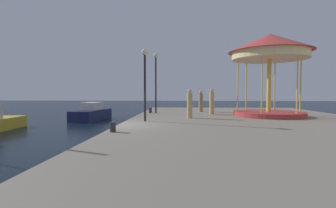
% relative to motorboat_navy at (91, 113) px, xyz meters
% --- Properties ---
extents(ground_plane, '(120.00, 120.00, 0.00)m').
position_rel_motorboat_navy_xyz_m(ground_plane, '(4.82, -9.11, -0.58)').
color(ground_plane, black).
extents(quay_dock, '(14.54, 28.33, 0.80)m').
position_rel_motorboat_navy_xyz_m(quay_dock, '(12.10, -9.11, -0.18)').
color(quay_dock, gray).
rests_on(quay_dock, ground).
extents(motorboat_navy, '(2.42, 4.65, 1.52)m').
position_rel_motorboat_navy_xyz_m(motorboat_navy, '(0.00, 0.00, 0.00)').
color(motorboat_navy, '#19214C').
rests_on(motorboat_navy, ground).
extents(carousel, '(5.46, 5.46, 5.53)m').
position_rel_motorboat_navy_xyz_m(carousel, '(13.86, -4.20, 4.37)').
color(carousel, '#B23333').
rests_on(carousel, quay_dock).
extents(lamp_post_near_edge, '(0.36, 0.36, 4.00)m').
position_rel_motorboat_navy_xyz_m(lamp_post_near_edge, '(5.94, -7.70, 2.98)').
color(lamp_post_near_edge, black).
rests_on(lamp_post_near_edge, quay_dock).
extents(lamp_post_mid_promenade, '(0.36, 0.36, 4.67)m').
position_rel_motorboat_navy_xyz_m(lamp_post_mid_promenade, '(5.93, -2.03, 3.37)').
color(lamp_post_mid_promenade, black).
rests_on(lamp_post_mid_promenade, quay_dock).
extents(bollard_south, '(0.24, 0.24, 0.40)m').
position_rel_motorboat_navy_xyz_m(bollard_south, '(5.51, -2.10, 0.42)').
color(bollard_south, '#2D2D33').
rests_on(bollard_south, quay_dock).
extents(bollard_center, '(0.24, 0.24, 0.40)m').
position_rel_motorboat_navy_xyz_m(bollard_center, '(5.20, -11.49, 0.42)').
color(bollard_center, '#2D2D33').
rests_on(bollard_center, quay_dock).
extents(person_near_carousel, '(0.34, 0.34, 1.80)m').
position_rel_motorboat_navy_xyz_m(person_near_carousel, '(8.47, -5.80, 1.06)').
color(person_near_carousel, tan).
rests_on(person_near_carousel, quay_dock).
extents(person_far_corner, '(0.34, 0.34, 1.77)m').
position_rel_motorboat_navy_xyz_m(person_far_corner, '(9.55, -0.60, 1.05)').
color(person_far_corner, '#937A4C').
rests_on(person_far_corner, quay_dock).
extents(person_mid_promenade, '(0.34, 0.34, 1.88)m').
position_rel_motorboat_navy_xyz_m(person_mid_promenade, '(10.18, -2.93, 1.10)').
color(person_mid_promenade, tan).
rests_on(person_mid_promenade, quay_dock).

